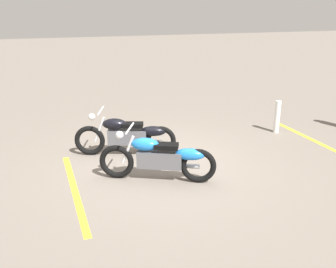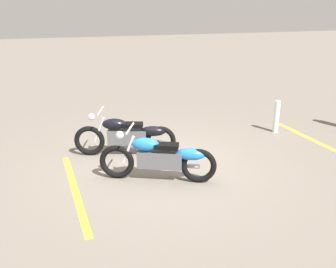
# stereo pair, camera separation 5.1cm
# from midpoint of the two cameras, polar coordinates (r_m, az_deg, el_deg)

# --- Properties ---
(ground_plane) EXTENTS (60.00, 60.00, 0.00)m
(ground_plane) POSITION_cam_midpoint_polar(r_m,az_deg,el_deg) (8.06, -1.36, -4.48)
(ground_plane) COLOR slate
(motorcycle_bright_foreground) EXTENTS (2.09, 1.00, 1.04)m
(motorcycle_bright_foreground) POSITION_cam_midpoint_polar(r_m,az_deg,el_deg) (7.19, -1.37, -3.53)
(motorcycle_bright_foreground) COLOR black
(motorcycle_bright_foreground) RESTS_ON ground
(motorcycle_dark_foreground) EXTENTS (2.16, 0.83, 1.04)m
(motorcycle_dark_foreground) POSITION_cam_midpoint_polar(r_m,az_deg,el_deg) (8.41, -6.23, -0.19)
(motorcycle_dark_foreground) COLOR black
(motorcycle_dark_foreground) RESTS_ON ground
(bollard_post) EXTENTS (0.14, 0.14, 0.84)m
(bollard_post) POSITION_cam_midpoint_polar(r_m,az_deg,el_deg) (10.24, 15.70, 2.52)
(bollard_post) COLOR white
(bollard_post) RESTS_ON ground
(parking_stripe_near) EXTENTS (0.30, 3.20, 0.01)m
(parking_stripe_near) POSITION_cam_midpoint_polar(r_m,az_deg,el_deg) (7.20, -13.89, -8.11)
(parking_stripe_near) COLOR yellow
(parking_stripe_near) RESTS_ON ground
(parking_stripe_mid) EXTENTS (0.30, 3.20, 0.01)m
(parking_stripe_mid) POSITION_cam_midpoint_polar(r_m,az_deg,el_deg) (9.92, 21.25, -1.17)
(parking_stripe_mid) COLOR yellow
(parking_stripe_mid) RESTS_ON ground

